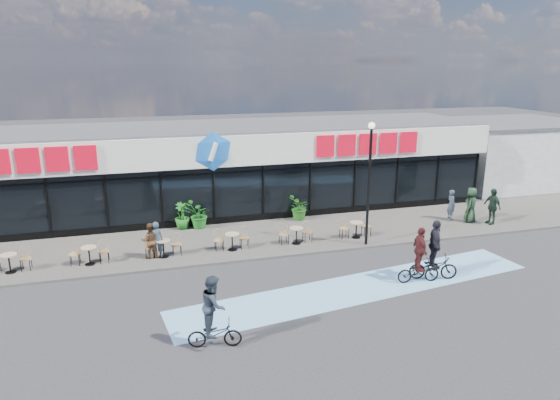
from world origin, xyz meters
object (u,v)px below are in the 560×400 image
pedestrian_a (492,206)px  pedestrian_b (451,205)px  lamp_post (369,174)px  cyclist_b (434,257)px  potted_plant_right (299,208)px  cyclist_a (419,261)px  patron_right (150,241)px  patron_left (156,240)px  potted_plant_left (199,215)px  potted_plant_mid (182,216)px  pedestrian_c (471,205)px

pedestrian_a → pedestrian_b: pedestrian_a is taller
lamp_post → cyclist_b: bearing=-76.3°
lamp_post → potted_plant_right: 5.19m
lamp_post → cyclist_a: 4.63m
patron_right → cyclist_b: bearing=156.5°
lamp_post → potted_plant_right: lamp_post is taller
patron_left → cyclist_a: 10.42m
potted_plant_left → potted_plant_right: potted_plant_left is taller
lamp_post → patron_right: size_ratio=3.58×
lamp_post → potted_plant_right: (-1.76, 4.16, -2.55)m
cyclist_b → potted_plant_right: bearing=108.6°
cyclist_b → pedestrian_a: bearing=37.3°
lamp_post → cyclist_b: (0.93, -3.82, -2.39)m
potted_plant_mid → cyclist_a: size_ratio=0.60×
patron_left → cyclist_a: bearing=154.6°
pedestrian_a → cyclist_b: 7.93m
patron_left → potted_plant_left: bearing=-120.4°
potted_plant_mid → patron_left: patron_left is taller
potted_plant_right → pedestrian_c: size_ratio=0.72×
potted_plant_right → cyclist_a: bearing=-76.0°
patron_right → pedestrian_b: 14.99m
potted_plant_left → potted_plant_mid: bearing=167.2°
lamp_post → pedestrian_c: bearing=13.4°
potted_plant_right → patron_right: patron_right is taller
potted_plant_right → cyclist_a: (2.01, -8.09, 0.10)m
pedestrian_b → cyclist_b: (-4.81, -5.99, 0.02)m
patron_right → pedestrian_c: (15.63, 0.56, 0.13)m
lamp_post → pedestrian_a: lamp_post is taller
pedestrian_a → cyclist_b: bearing=-57.7°
potted_plant_mid → pedestrian_c: 14.34m
patron_left → cyclist_b: cyclist_b is taller
potted_plant_right → patron_right: size_ratio=0.85×
patron_right → cyclist_a: bearing=154.4°
patron_left → cyclist_b: size_ratio=0.67×
pedestrian_c → potted_plant_right: bearing=-59.7°
potted_plant_left → cyclist_b: 11.19m
patron_right → pedestrian_b: bearing=-173.6°
patron_right → potted_plant_mid: bearing=-113.1°
pedestrian_b → cyclist_a: 8.20m
potted_plant_right → pedestrian_b: (7.50, -2.00, 0.14)m
cyclist_a → potted_plant_right: bearing=104.0°
cyclist_a → cyclist_b: size_ratio=0.92×
patron_right → cyclist_a: 10.65m
potted_plant_left → pedestrian_a: size_ratio=0.75×
cyclist_a → cyclist_b: (0.68, 0.10, 0.06)m
potted_plant_left → potted_plant_right: (5.08, -0.06, -0.04)m
potted_plant_mid → patron_right: (-1.59, -3.43, 0.11)m
potted_plant_left → patron_left: patron_left is taller
pedestrian_c → potted_plant_left: bearing=-53.4°
cyclist_b → patron_left: bearing=154.3°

